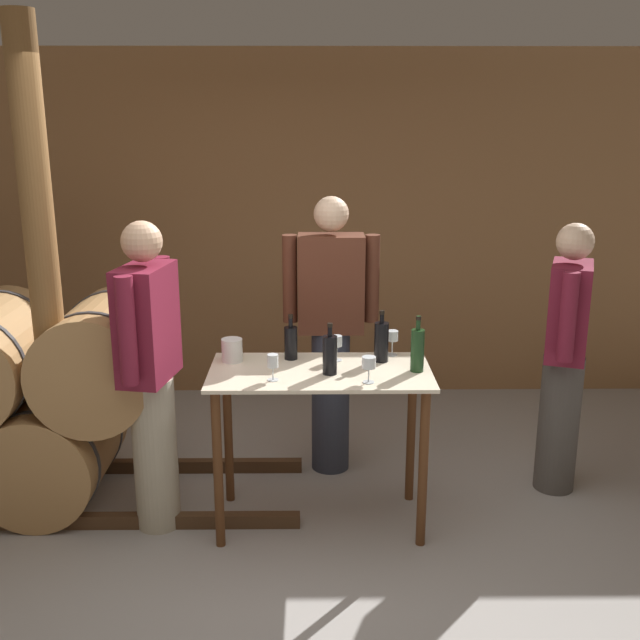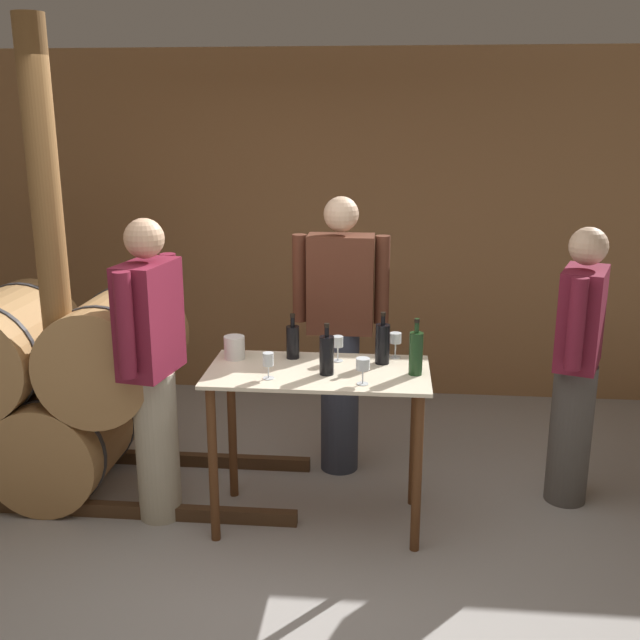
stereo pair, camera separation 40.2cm
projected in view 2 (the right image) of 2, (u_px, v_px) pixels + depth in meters
ground_plane at (279, 586)px, 3.65m from camera, size 14.00×14.00×0.00m
back_wall at (327, 228)px, 5.89m from camera, size 8.40×0.05×2.70m
tasting_table at (318, 402)px, 4.04m from camera, size 1.19×0.61×0.90m
wooden_post at (54, 283)px, 3.99m from camera, size 0.16×0.16×2.70m
wine_bottle_far_left at (293, 341)px, 4.16m from camera, size 0.07×0.07×0.26m
wine_bottle_left at (327, 354)px, 3.90m from camera, size 0.08×0.08×0.28m
wine_bottle_center at (383, 343)px, 4.07m from camera, size 0.08×0.08×0.29m
wine_bottle_right at (416, 352)px, 3.89m from camera, size 0.07×0.07×0.30m
wine_glass_near_left at (268, 361)px, 3.84m from camera, size 0.06×0.06×0.14m
wine_glass_near_center at (338, 343)px, 4.11m from camera, size 0.06×0.06×0.14m
wine_glass_near_right at (363, 365)px, 3.76m from camera, size 0.07×0.07×0.14m
wine_glass_far_side at (396, 339)px, 4.16m from camera, size 0.06×0.06×0.14m
ice_bucket at (234, 347)px, 4.17m from camera, size 0.12×0.12×0.13m
person_host at (340, 330)px, 4.62m from camera, size 0.59×0.24×1.75m
person_visitor_with_scarf at (152, 366)px, 4.05m from camera, size 0.29×0.58×1.71m
person_visitor_bearded at (577, 362)px, 4.24m from camera, size 0.34×0.56×1.63m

